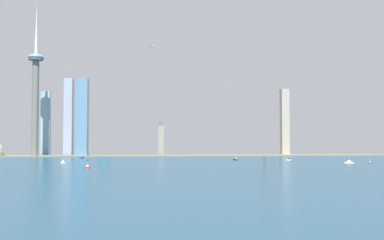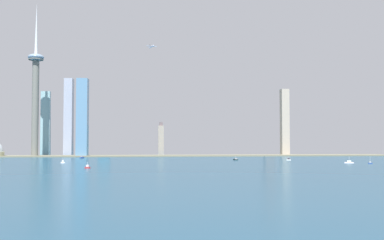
# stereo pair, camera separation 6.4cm
# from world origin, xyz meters

# --- Properties ---
(ground_plane) EXTENTS (6000.00, 6000.00, 0.00)m
(ground_plane) POSITION_xyz_m (0.00, 0.00, 0.00)
(ground_plane) COLOR navy
(waterfront_pier) EXTENTS (890.16, 48.52, 2.62)m
(waterfront_pier) POSITION_xyz_m (0.00, 468.41, 1.31)
(waterfront_pier) COLOR #6F6D57
(waterfront_pier) RESTS_ON ground
(observation_tower) EXTENTS (32.83, 32.83, 323.95)m
(observation_tower) POSITION_xyz_m (-308.29, 470.66, 146.98)
(observation_tower) COLOR slate
(observation_tower) RESTS_ON ground
(skyscraper_0) EXTENTS (17.04, 18.37, 148.04)m
(skyscraper_0) POSITION_xyz_m (229.87, 485.93, 74.02)
(skyscraper_0) COLOR #A89C8A
(skyscraper_0) RESTS_ON ground
(skyscraper_1) EXTENTS (22.86, 26.94, 163.80)m
(skyscraper_1) POSITION_xyz_m (-210.83, 468.17, 81.90)
(skyscraper_1) COLOR #5883A5
(skyscraper_1) RESTS_ON ground
(skyscraper_2) EXTENTS (27.39, 16.59, 92.67)m
(skyscraper_2) POSITION_xyz_m (-174.47, 555.14, 34.41)
(skyscraper_2) COLOR teal
(skyscraper_2) RESTS_ON ground
(skyscraper_3) EXTENTS (24.24, 15.13, 166.78)m
(skyscraper_3) POSITION_xyz_m (206.25, 529.65, 83.39)
(skyscraper_3) COLOR slate
(skyscraper_3) RESTS_ON ground
(skyscraper_4) EXTENTS (20.11, 27.87, 144.33)m
(skyscraper_4) POSITION_xyz_m (-304.10, 552.64, 72.17)
(skyscraper_4) COLOR #80ABB3
(skyscraper_4) RESTS_ON ground
(skyscraper_5) EXTENTS (17.91, 24.84, 169.64)m
(skyscraper_5) POSITION_xyz_m (-247.77, 514.97, 84.82)
(skyscraper_5) COLOR #9CA3B8
(skyscraper_5) RESTS_ON ground
(skyscraper_6) EXTENTS (12.55, 25.68, 74.75)m
(skyscraper_6) POSITION_xyz_m (-44.87, 525.60, 34.93)
(skyscraper_6) COLOR gray
(skyscraper_6) RESTS_ON ground
(boat_0) EXTENTS (6.27, 3.64, 10.21)m
(boat_0) POSITION_xyz_m (262.69, 165.00, 1.36)
(boat_0) COLOR navy
(boat_0) RESTS_ON ground
(boat_1) EXTENTS (7.98, 11.07, 4.16)m
(boat_1) POSITION_xyz_m (-198.81, 390.79, 1.57)
(boat_1) COLOR navy
(boat_1) RESTS_ON ground
(boat_3) EXTENTS (6.49, 6.49, 4.48)m
(boat_3) POSITION_xyz_m (169.74, 269.10, 1.61)
(boat_3) COLOR white
(boat_3) RESTS_ON ground
(boat_4) EXTENTS (7.68, 5.40, 8.05)m
(boat_4) POSITION_xyz_m (-146.68, 99.66, 1.60)
(boat_4) COLOR #A92C2F
(boat_4) RESTS_ON ground
(boat_5) EXTENTS (6.79, 14.42, 6.90)m
(boat_5) POSITION_xyz_m (81.64, 292.78, 1.28)
(boat_5) COLOR black
(boat_5) RESTS_ON ground
(boat_6) EXTENTS (14.03, 9.12, 10.98)m
(boat_6) POSITION_xyz_m (237.89, 182.39, 1.49)
(boat_6) COLOR white
(boat_6) RESTS_ON ground
(boat_7) EXTENTS (6.22, 2.47, 7.77)m
(boat_7) POSITION_xyz_m (-202.38, 225.47, 1.63)
(boat_7) COLOR white
(boat_7) RESTS_ON ground
(airplane) EXTENTS (22.23, 23.33, 7.50)m
(airplane) POSITION_xyz_m (-66.37, 434.34, 228.07)
(airplane) COLOR silver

